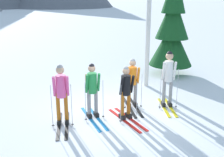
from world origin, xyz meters
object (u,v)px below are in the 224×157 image
skier_in_green (92,88)px  skier_in_white (168,75)px  skier_in_black (126,91)px  skier_in_orange (132,81)px  skier_in_pink (61,91)px  pine_tree_near (172,28)px  birch_tree_tall (149,20)px

skier_in_green → skier_in_white: 2.55m
skier_in_black → skier_in_orange: (0.64, 0.74, 0.00)m
skier_in_pink → skier_in_orange: (2.43, 0.25, -0.12)m
skier_in_orange → pine_tree_near: (3.51, 2.58, 1.27)m
pine_tree_near → birch_tree_tall: bearing=-153.5°
skier_in_orange → skier_in_white: 1.17m
skier_in_black → birch_tree_tall: bearing=46.4°
skier_in_black → pine_tree_near: pine_tree_near is taller
skier_in_green → birch_tree_tall: (3.11, 1.84, 1.69)m
skier_in_green → skier_in_white: size_ratio=0.95×
skier_in_black → skier_in_orange: 0.98m
skier_in_pink → skier_in_orange: 2.44m
skier_in_orange → pine_tree_near: pine_tree_near is taller
skier_in_pink → pine_tree_near: size_ratio=0.38×
skier_in_orange → skier_in_green: bearing=-172.1°
skier_in_green → skier_in_black: bearing=-32.3°
skier_in_green → skier_in_white: bearing=-6.7°
skier_in_black → birch_tree_tall: size_ratio=0.35×
skier_in_white → birch_tree_tall: (0.59, 2.14, 1.55)m
skier_in_green → skier_in_orange: skier_in_green is taller
skier_in_pink → birch_tree_tall: bearing=25.0°
skier_in_pink → skier_in_black: (1.78, -0.49, -0.13)m
skier_in_green → skier_in_black: size_ratio=1.00×
skier_in_green → skier_in_black: 1.00m
skier_in_green → pine_tree_near: 5.85m
skier_in_black → birch_tree_tall: 3.72m
birch_tree_tall → skier_in_pink: bearing=-155.0°
skier_in_orange → skier_in_pink: bearing=-174.2°
skier_in_green → pine_tree_near: bearing=29.1°
skier_in_white → skier_in_pink: bearing=175.7°
skier_in_pink → skier_in_white: (3.46, -0.26, 0.08)m
skier_in_white → birch_tree_tall: bearing=74.7°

